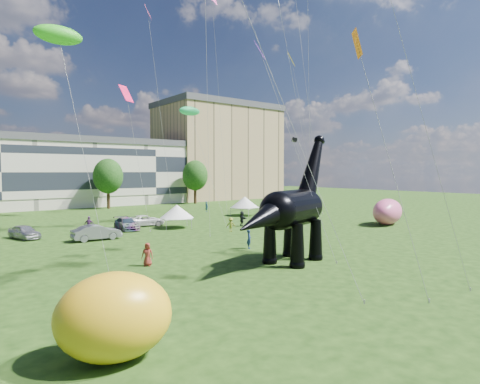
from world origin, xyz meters
TOP-DOWN VIEW (x-y plane):
  - ground at (0.00, 0.00)m, footprint 220.00×220.00m
  - apartment_block at (40.00, 65.00)m, footprint 28.00×18.00m
  - tree_mid_right at (8.00, 53.00)m, footprint 5.20×5.20m
  - tree_far_right at (26.00, 53.00)m, footprint 5.20×5.20m
  - dinosaur_sculpture at (3.63, 3.04)m, footprint 12.16×5.38m
  - car_silver at (-9.81, 26.45)m, footprint 2.78×4.40m
  - car_grey at (-4.41, 21.33)m, footprint 4.61×1.67m
  - car_white at (3.54, 27.83)m, footprint 4.97×2.63m
  - car_dark at (0.57, 26.21)m, footprint 2.21×4.80m
  - gazebo_near at (5.88, 24.06)m, footprint 5.03×5.03m
  - gazebo_far at (20.25, 29.34)m, footprint 5.35×5.35m
  - inflatable_pink at (28.15, 10.51)m, footprint 7.19×5.16m
  - inflatable_yellow at (-11.98, -3.96)m, footprint 4.79×4.15m
  - visitors at (-4.70, 18.79)m, footprint 51.22×29.63m
  - kites at (-6.39, 11.55)m, footprint 64.24×40.70m

SIDE VIEW (x-z plane):
  - ground at x=0.00m, z-range 0.00..0.00m
  - car_white at x=3.54m, z-range 0.00..1.33m
  - car_dark at x=0.57m, z-range 0.00..1.36m
  - car_silver at x=-9.81m, z-range 0.00..1.40m
  - car_grey at x=-4.41m, z-range 0.00..1.51m
  - visitors at x=-4.70m, z-range -0.04..1.79m
  - inflatable_yellow at x=-11.98m, z-range 0.00..3.13m
  - inflatable_pink at x=28.15m, z-range 0.00..3.24m
  - gazebo_near at x=5.88m, z-range 0.56..3.30m
  - gazebo_far at x=20.25m, z-range 0.58..3.46m
  - dinosaur_sculpture at x=3.63m, z-range -1.23..8.79m
  - tree_mid_right at x=8.00m, z-range 1.57..11.01m
  - tree_far_right at x=26.00m, z-range 1.57..11.01m
  - apartment_block at x=40.00m, z-range 0.00..22.00m
  - kites at x=-6.39m, z-range 4.23..32.67m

